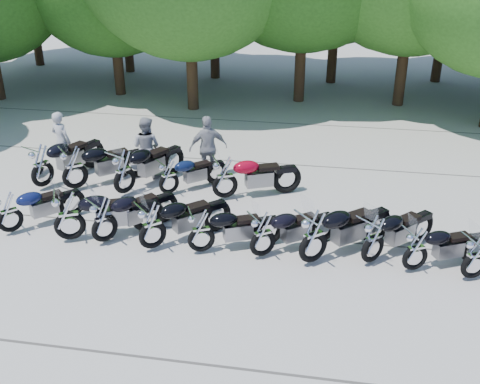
% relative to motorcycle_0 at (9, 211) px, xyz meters
% --- Properties ---
extents(ground, '(90.00, 90.00, 0.00)m').
position_rel_motorcycle_0_xyz_m(ground, '(5.37, -0.58, -0.60)').
color(ground, '#9F9990').
rests_on(ground, ground).
extents(motorcycle_0, '(1.91, 1.99, 1.19)m').
position_rel_motorcycle_0_xyz_m(motorcycle_0, '(0.00, 0.00, 0.00)').
color(motorcycle_0, '#0E153E').
rests_on(motorcycle_0, ground).
extents(motorcycle_1, '(2.57, 1.76, 1.41)m').
position_rel_motorcycle_0_xyz_m(motorcycle_1, '(1.57, -0.12, 0.11)').
color(motorcycle_1, black).
rests_on(motorcycle_1, ground).
extents(motorcycle_2, '(1.99, 2.19, 1.29)m').
position_rel_motorcycle_0_xyz_m(motorcycle_2, '(2.38, -0.05, 0.05)').
color(motorcycle_2, black).
rests_on(motorcycle_2, ground).
extents(motorcycle_3, '(2.19, 2.11, 1.32)m').
position_rel_motorcycle_0_xyz_m(motorcycle_3, '(3.56, -0.16, 0.06)').
color(motorcycle_3, black).
rests_on(motorcycle_3, ground).
extents(motorcycle_4, '(2.23, 1.48, 1.22)m').
position_rel_motorcycle_0_xyz_m(motorcycle_4, '(4.68, -0.12, 0.01)').
color(motorcycle_4, black).
rests_on(motorcycle_4, ground).
extents(motorcycle_5, '(2.15, 1.82, 1.23)m').
position_rel_motorcycle_0_xyz_m(motorcycle_5, '(6.05, -0.07, 0.02)').
color(motorcycle_5, black).
rests_on(motorcycle_5, ground).
extents(motorcycle_6, '(2.43, 2.24, 1.43)m').
position_rel_motorcycle_0_xyz_m(motorcycle_6, '(7.15, -0.15, 0.12)').
color(motorcycle_6, black).
rests_on(motorcycle_6, ground).
extents(motorcycle_7, '(2.08, 2.10, 1.28)m').
position_rel_motorcycle_0_xyz_m(motorcycle_7, '(8.42, 0.08, 0.04)').
color(motorcycle_7, black).
rests_on(motorcycle_7, ground).
extents(motorcycle_8, '(2.12, 1.45, 1.16)m').
position_rel_motorcycle_0_xyz_m(motorcycle_8, '(9.29, -0.09, -0.02)').
color(motorcycle_8, black).
rests_on(motorcycle_8, ground).
extents(motorcycle_9, '(2.17, 1.44, 1.18)m').
position_rel_motorcycle_0_xyz_m(motorcycle_9, '(10.45, -0.20, -0.01)').
color(motorcycle_9, maroon).
rests_on(motorcycle_9, ground).
extents(motorcycle_10, '(1.76, 2.65, 1.44)m').
position_rel_motorcycle_0_xyz_m(motorcycle_10, '(-0.47, 2.53, 0.13)').
color(motorcycle_10, black).
rests_on(motorcycle_10, ground).
extents(motorcycle_11, '(2.40, 2.26, 1.43)m').
position_rel_motorcycle_0_xyz_m(motorcycle_11, '(0.48, 2.56, 0.12)').
color(motorcycle_11, black).
rests_on(motorcycle_11, ground).
extents(motorcycle_12, '(1.91, 2.62, 1.45)m').
position_rel_motorcycle_0_xyz_m(motorcycle_12, '(1.93, 2.50, 0.13)').
color(motorcycle_12, black).
rests_on(motorcycle_12, ground).
extents(motorcycle_13, '(1.95, 1.82, 1.16)m').
position_rel_motorcycle_0_xyz_m(motorcycle_13, '(3.11, 2.69, -0.02)').
color(motorcycle_13, '#0C1637').
rests_on(motorcycle_13, ground).
extents(motorcycle_14, '(2.51, 1.68, 1.37)m').
position_rel_motorcycle_0_xyz_m(motorcycle_14, '(4.67, 2.66, 0.09)').
color(motorcycle_14, maroon).
rests_on(motorcycle_14, ground).
extents(rider_0, '(0.77, 0.64, 1.82)m').
position_rel_motorcycle_0_xyz_m(rider_0, '(-0.50, 3.88, 0.31)').
color(rider_0, '#9C9D9F').
rests_on(rider_0, ground).
extents(rider_1, '(1.01, 0.87, 1.80)m').
position_rel_motorcycle_0_xyz_m(rider_1, '(2.12, 3.88, 0.30)').
color(rider_1, '#939496').
rests_on(rider_1, ground).
extents(rider_2, '(1.19, 0.86, 1.88)m').
position_rel_motorcycle_0_xyz_m(rider_2, '(3.92, 4.02, 0.34)').
color(rider_2, '#939496').
rests_on(rider_2, ground).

